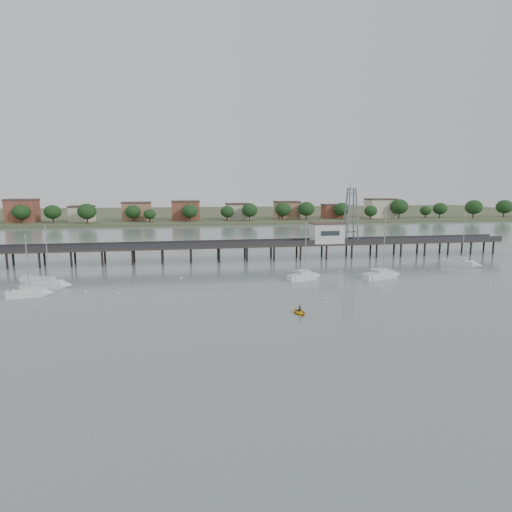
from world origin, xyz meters
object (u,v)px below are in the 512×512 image
(sailboat_c, at_px, (308,276))
(white_tender, at_px, (30,279))
(lattice_tower, at_px, (351,216))
(sailboat_d, at_px, (386,275))
(sailboat_b, at_px, (53,284))
(yellow_dinghy, at_px, (300,314))
(sailboat_a, at_px, (34,293))
(pier, at_px, (232,246))
(sailboat_e, at_px, (466,264))

(sailboat_c, relative_size, white_tender, 3.15)
(lattice_tower, xyz_separation_m, sailboat_d, (-2.70, -26.21, -10.46))
(sailboat_c, bearing_deg, sailboat_b, 156.93)
(white_tender, distance_m, yellow_dinghy, 55.92)
(lattice_tower, xyz_separation_m, white_tender, (-74.03, -16.91, -10.66))
(white_tender, bearing_deg, sailboat_a, -61.03)
(sailboat_d, height_order, white_tender, sailboat_d)
(lattice_tower, relative_size, sailboat_b, 1.26)
(sailboat_a, bearing_deg, pier, 25.31)
(pier, xyz_separation_m, lattice_tower, (31.50, 0.00, 7.31))
(sailboat_c, xyz_separation_m, yellow_dinghy, (-8.07, -22.57, -0.65))
(lattice_tower, xyz_separation_m, sailboat_e, (21.89, -17.32, -10.46))
(sailboat_c, relative_size, sailboat_e, 0.92)
(pier, relative_size, lattice_tower, 9.68)
(lattice_tower, height_order, sailboat_a, lattice_tower)
(sailboat_d, height_order, yellow_dinghy, sailboat_d)
(pier, bearing_deg, yellow_dinghy, -84.80)
(sailboat_c, bearing_deg, lattice_tower, 31.00)
(pier, distance_m, sailboat_d, 39.06)
(pier, height_order, sailboat_e, sailboat_e)
(sailboat_e, relative_size, yellow_dinghy, 4.41)
(yellow_dinghy, bearing_deg, sailboat_c, 65.94)
(sailboat_a, xyz_separation_m, sailboat_d, (66.63, 3.60, -0.01))
(sailboat_c, height_order, sailboat_e, sailboat_e)
(yellow_dinghy, bearing_deg, sailboat_d, 36.56)
(pier, height_order, sailboat_d, sailboat_d)
(sailboat_a, bearing_deg, sailboat_c, -7.31)
(pier, bearing_deg, white_tender, -158.31)
(sailboat_c, height_order, sailboat_b, sailboat_b)
(yellow_dinghy, bearing_deg, sailboat_a, 152.92)
(lattice_tower, height_order, white_tender, lattice_tower)
(yellow_dinghy, bearing_deg, sailboat_b, 145.17)
(lattice_tower, height_order, sailboat_c, lattice_tower)
(lattice_tower, bearing_deg, sailboat_c, -127.54)
(sailboat_b, bearing_deg, lattice_tower, 26.00)
(sailboat_c, relative_size, sailboat_d, 0.88)
(sailboat_d, distance_m, white_tender, 71.93)
(sailboat_b, distance_m, yellow_dinghy, 47.23)
(lattice_tower, relative_size, sailboat_e, 1.17)
(sailboat_e, bearing_deg, pier, -152.21)
(sailboat_a, distance_m, white_tender, 13.72)
(sailboat_c, xyz_separation_m, sailboat_b, (-48.78, 1.37, -0.00))
(sailboat_d, bearing_deg, lattice_tower, 68.13)
(sailboat_b, distance_m, sailboat_e, 89.99)
(pier, height_order, sailboat_c, sailboat_c)
(pier, bearing_deg, sailboat_b, -147.14)
(lattice_tower, distance_m, sailboat_b, 72.60)
(sailboat_c, xyz_separation_m, white_tender, (-54.92, 7.96, -0.20))
(sailboat_c, bearing_deg, sailboat_d, -26.11)
(sailboat_c, height_order, white_tender, sailboat_c)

